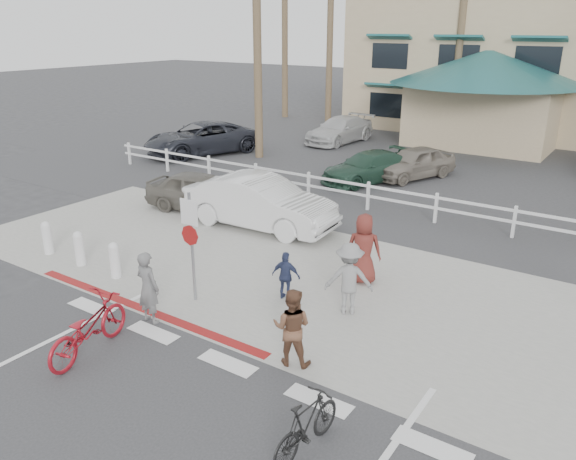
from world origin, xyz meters
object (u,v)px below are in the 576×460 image
Objects in this scene: bike_red at (88,328)px; bike_black at (307,425)px; sign_post at (192,242)px; car_white_sedan at (260,202)px; car_red_compact at (202,192)px.

bike_red is 1.37× the size of bike_black.
sign_post is 5.55m from bike_black.
bike_black is 9.96m from car_white_sedan.
sign_post is at bearing -24.37° from bike_black.
bike_red is (-0.15, -2.80, -0.90)m from sign_post.
bike_red is at bearing -161.94° from car_red_compact.
sign_post is 2.94m from bike_red.
sign_post is 0.74× the size of car_red_compact.
bike_red is 4.90m from bike_black.
bike_black is at bearing -142.33° from car_white_sedan.
sign_post is at bearing -104.35° from bike_red.
sign_post is 5.20m from car_white_sedan.
car_white_sedan is at bearing -104.98° from car_red_compact.
sign_post reaches higher than car_white_sedan.
car_red_compact reaches higher than bike_red.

